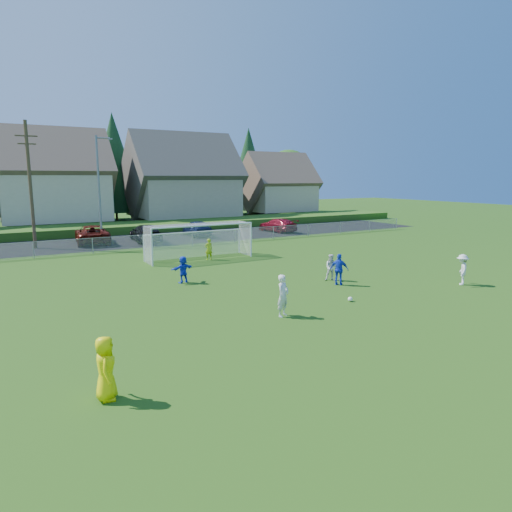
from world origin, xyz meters
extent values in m
plane|color=#193D0C|center=(0.00, 0.00, 0.00)|extent=(160.00, 160.00, 0.00)
plane|color=black|center=(0.00, 27.50, 0.01)|extent=(60.00, 60.00, 0.00)
cube|color=#1E420F|center=(0.00, 35.00, 0.40)|extent=(70.00, 6.00, 0.80)
sphere|color=white|center=(1.64, 2.16, 0.11)|extent=(0.22, 0.22, 0.22)
imported|color=#FFEC05|center=(-10.19, -1.83, 0.85)|extent=(0.71, 0.93, 1.70)
imported|color=silver|center=(-2.30, 1.85, 0.87)|extent=(0.76, 0.66, 1.75)
imported|color=silver|center=(3.65, 5.97, 0.74)|extent=(0.91, 0.87, 1.48)
imported|color=silver|center=(9.02, 1.71, 0.82)|extent=(1.20, 1.15, 1.64)
imported|color=#1536C9|center=(3.34, 4.96, 0.84)|extent=(0.95, 1.02, 1.68)
imported|color=#1536C9|center=(-3.63, 9.62, 0.73)|extent=(1.42, 0.76, 1.46)
imported|color=#B2CA17|center=(0.46, 15.31, 0.74)|extent=(0.56, 0.38, 1.48)
imported|color=#4F1109|center=(-4.96, 27.59, 0.79)|extent=(3.26, 5.96, 1.58)
imported|color=black|center=(-0.65, 26.33, 0.76)|extent=(2.59, 5.41, 1.52)
imported|color=#142246|center=(4.78, 27.58, 0.78)|extent=(2.18, 4.68, 1.55)
imported|color=maroon|center=(13.49, 26.66, 0.70)|extent=(2.46, 5.00, 1.40)
cylinder|color=white|center=(-3.65, 15.00, 1.22)|extent=(0.12, 0.12, 2.44)
cylinder|color=white|center=(3.65, 15.00, 1.22)|extent=(0.12, 0.12, 2.44)
cylinder|color=white|center=(0.00, 15.00, 2.44)|extent=(7.30, 0.12, 0.12)
cylinder|color=white|center=(-3.65, 16.80, 0.90)|extent=(0.08, 0.08, 1.80)
cylinder|color=white|center=(3.65, 16.80, 0.90)|extent=(0.08, 0.08, 1.80)
cylinder|color=white|center=(0.00, 16.80, 1.80)|extent=(7.30, 0.08, 0.08)
cube|color=silver|center=(0.00, 16.80, 0.90)|extent=(7.30, 0.02, 1.80)
cube|color=silver|center=(-3.65, 15.90, 1.22)|extent=(0.02, 1.80, 2.44)
cube|color=silver|center=(3.65, 15.90, 1.22)|extent=(0.02, 1.80, 2.44)
cube|color=silver|center=(0.00, 15.90, 2.44)|extent=(7.30, 1.80, 0.02)
cube|color=gray|center=(0.00, 22.00, 1.18)|extent=(52.00, 0.03, 0.03)
cube|color=gray|center=(0.00, 22.00, 0.60)|extent=(52.00, 0.02, 1.14)
cylinder|color=gray|center=(0.00, 22.00, 0.60)|extent=(0.06, 0.06, 1.20)
cylinder|color=gray|center=(26.00, 22.00, 0.60)|extent=(0.06, 0.06, 1.20)
cylinder|color=slate|center=(-4.50, 26.00, 4.50)|extent=(0.18, 0.18, 9.00)
cylinder|color=slate|center=(-4.00, 26.00, 8.80)|extent=(1.20, 0.12, 0.12)
cube|color=slate|center=(-3.40, 26.00, 8.75)|extent=(0.36, 0.18, 0.12)
cylinder|color=#473321|center=(-9.50, 27.00, 5.00)|extent=(0.26, 0.26, 10.00)
cube|color=#473321|center=(-9.50, 27.00, 8.80)|extent=(1.60, 0.10, 0.10)
cube|color=#473321|center=(-9.50, 27.00, 8.20)|extent=(1.30, 0.10, 0.10)
cube|color=#C6B58E|center=(-6.00, 43.00, 3.55)|extent=(11.00, 9.00, 5.50)
pyramid|color=brown|center=(-6.00, 43.00, 11.26)|extent=(12.10, 9.90, 4.96)
cube|color=tan|center=(9.00, 42.00, 3.30)|extent=(12.00, 10.00, 5.00)
pyramid|color=#4C473F|center=(9.00, 42.00, 11.32)|extent=(13.20, 11.00, 5.52)
cube|color=tan|center=(24.00, 43.00, 2.80)|extent=(9.00, 8.00, 4.00)
pyramid|color=brown|center=(24.00, 43.00, 9.21)|extent=(9.90, 8.80, 4.41)
cylinder|color=#382616|center=(-8.00, 51.00, 0.60)|extent=(0.30, 0.30, 1.20)
cone|color=#143819|center=(-8.00, 51.00, 6.60)|extent=(6.24, 6.24, 10.80)
cylinder|color=#382616|center=(2.00, 48.00, 0.60)|extent=(0.30, 0.30, 1.20)
cone|color=#143819|center=(2.00, 48.00, 7.50)|extent=(7.28, 7.28, 12.60)
cylinder|color=#382616|center=(12.00, 50.00, 1.98)|extent=(0.36, 0.36, 3.96)
sphere|color=#2B5B19|center=(12.00, 50.00, 6.82)|extent=(8.36, 8.36, 8.36)
cylinder|color=#382616|center=(22.00, 48.00, 0.60)|extent=(0.30, 0.30, 1.20)
cone|color=#143819|center=(22.00, 48.00, 7.05)|extent=(6.76, 6.76, 11.70)
cylinder|color=#382616|center=(30.00, 49.00, 1.80)|extent=(0.36, 0.36, 3.60)
sphere|color=#2B5B19|center=(30.00, 49.00, 6.20)|extent=(7.60, 7.60, 7.60)
camera|label=1|loc=(-12.39, -13.28, 5.69)|focal=32.00mm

